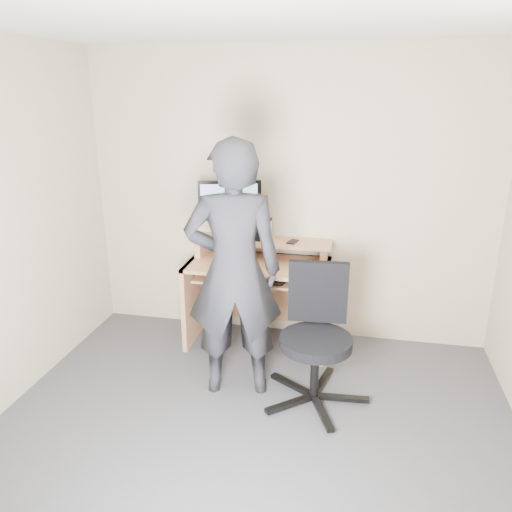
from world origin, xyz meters
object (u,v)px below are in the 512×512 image
(desk, at_px, (260,282))
(person, at_px, (234,272))
(monitor, at_px, (230,204))
(office_chair, at_px, (316,330))

(desk, bearing_deg, person, -92.19)
(desk, bearing_deg, monitor, 167.76)
(office_chair, bearing_deg, desk, 121.80)
(office_chair, relative_size, person, 0.52)
(desk, xyz_separation_m, office_chair, (0.56, -0.78, -0.02))
(desk, distance_m, person, 0.88)
(monitor, bearing_deg, office_chair, -61.12)
(desk, xyz_separation_m, monitor, (-0.27, 0.06, 0.67))
(person, bearing_deg, monitor, -87.01)
(person, bearing_deg, office_chair, 168.63)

